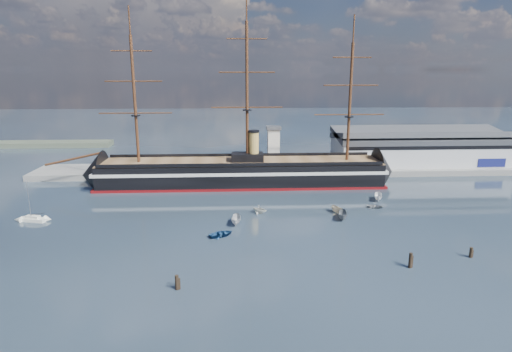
{
  "coord_description": "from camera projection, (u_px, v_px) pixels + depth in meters",
  "views": [
    {
      "loc": [
        -10.73,
        -72.6,
        35.83
      ],
      "look_at": [
        -5.05,
        35.0,
        9.0
      ],
      "focal_mm": 30.0,
      "sensor_mm": 36.0,
      "label": 1
    }
  ],
  "objects": [
    {
      "name": "motorboat_g",
      "position": [
        337.0,
        213.0,
        109.88
      ],
      "size": [
        5.68,
        3.76,
        2.13
      ],
      "primitive_type": "imported",
      "rotation": [
        0.0,
        0.0,
        0.37
      ],
      "color": "beige",
      "rests_on": "ground"
    },
    {
      "name": "motorboat_e",
      "position": [
        375.0,
        208.0,
        113.94
      ],
      "size": [
        1.8,
        2.85,
        1.24
      ],
      "primitive_type": "imported",
      "rotation": [
        0.0,
        0.0,
        1.27
      ],
      "color": "gray",
      "rests_on": "ground"
    },
    {
      "name": "motorboat_b",
      "position": [
        221.0,
        236.0,
        94.67
      ],
      "size": [
        2.77,
        3.69,
        1.6
      ],
      "primitive_type": "imported",
      "rotation": [
        0.0,
        0.0,
        2.04
      ],
      "color": "navy",
      "rests_on": "ground"
    },
    {
      "name": "quay",
      "position": [
        292.0,
        172.0,
        153.72
      ],
      "size": [
        180.0,
        18.0,
        2.0
      ],
      "primitive_type": "cube",
      "color": "slate",
      "rests_on": "ground"
    },
    {
      "name": "piling_near_left",
      "position": [
        177.0,
        289.0,
        71.73
      ],
      "size": [
        0.64,
        0.64,
        3.27
      ],
      "primitive_type": "cylinder",
      "color": "black",
      "rests_on": "ground"
    },
    {
      "name": "quay_tower",
      "position": [
        273.0,
        147.0,
        148.09
      ],
      "size": [
        5.0,
        5.0,
        15.0
      ],
      "color": "silver",
      "rests_on": "ground"
    },
    {
      "name": "ground",
      "position": [
        273.0,
        203.0,
        118.32
      ],
      "size": [
        600.0,
        600.0,
        0.0
      ],
      "primitive_type": "plane",
      "color": "#1A222C",
      "rests_on": "ground"
    },
    {
      "name": "motorboat_a",
      "position": [
        236.0,
        224.0,
        101.81
      ],
      "size": [
        6.61,
        2.9,
        2.57
      ],
      "primitive_type": "imported",
      "rotation": [
        0.0,
        0.0,
        -0.09
      ],
      "color": "silver",
      "rests_on": "ground"
    },
    {
      "name": "warship",
      "position": [
        236.0,
        172.0,
        136.2
      ],
      "size": [
        112.89,
        16.39,
        53.94
      ],
      "rotation": [
        0.0,
        0.0,
        -0.0
      ],
      "color": "black",
      "rests_on": "ground"
    },
    {
      "name": "sailboat",
      "position": [
        33.0,
        219.0,
        103.81
      ],
      "size": [
        6.69,
        3.5,
        10.28
      ],
      "rotation": [
        0.0,
        0.0,
        -0.26
      ],
      "color": "white",
      "rests_on": "ground"
    },
    {
      "name": "motorboat_c",
      "position": [
        343.0,
        220.0,
        105.2
      ],
      "size": [
        6.79,
        3.79,
        2.57
      ],
      "primitive_type": "imported",
      "rotation": [
        0.0,
        0.0,
        -0.24
      ],
      "color": "slate",
      "rests_on": "ground"
    },
    {
      "name": "motorboat_d",
      "position": [
        260.0,
        213.0,
        109.89
      ],
      "size": [
        6.14,
        6.9,
        2.38
      ],
      "primitive_type": "imported",
      "rotation": [
        0.0,
        0.0,
        0.93
      ],
      "color": "silver",
      "rests_on": "ground"
    },
    {
      "name": "motorboat_f",
      "position": [
        378.0,
        201.0,
        120.4
      ],
      "size": [
        6.7,
        4.11,
        2.52
      ],
      "primitive_type": "imported",
      "rotation": [
        0.0,
        0.0,
        -0.31
      ],
      "color": "white",
      "rests_on": "ground"
    },
    {
      "name": "piling_far_right",
      "position": [
        470.0,
        257.0,
        83.96
      ],
      "size": [
        0.64,
        0.64,
        2.8
      ],
      "primitive_type": "cylinder",
      "color": "black",
      "rests_on": "ground"
    },
    {
      "name": "piling_near_right",
      "position": [
        410.0,
        268.0,
        79.62
      ],
      "size": [
        0.64,
        0.64,
        3.63
      ],
      "primitive_type": "cylinder",
      "color": "black",
      "rests_on": "ground"
    },
    {
      "name": "warehouse",
      "position": [
        419.0,
        147.0,
        158.12
      ],
      "size": [
        63.0,
        21.0,
        11.6
      ],
      "color": "#B7BABC",
      "rests_on": "ground"
    }
  ]
}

